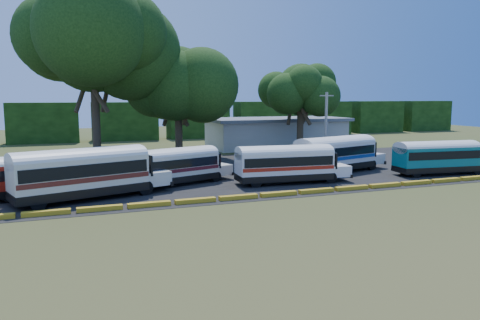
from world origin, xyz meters
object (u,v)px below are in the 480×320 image
object	(u,v)px
bus_red	(46,171)
tree_west	(93,44)
bus_white_red	(287,162)
bus_cream_west	(84,171)
bus_teal	(438,155)

from	to	relation	value
bus_red	tree_west	world-z (taller)	tree_west
bus_red	tree_west	xyz separation A→B (m)	(4.36, 12.74, 10.21)
bus_white_red	tree_west	bearing A→B (deg)	136.96
bus_red	bus_cream_west	xyz separation A→B (m)	(2.44, -2.71, 0.29)
bus_red	bus_teal	world-z (taller)	bus_teal
bus_red	bus_teal	size ratio (longest dim) A/B	0.97
bus_cream_west	bus_red	bearing A→B (deg)	114.92
bus_red	bus_cream_west	world-z (taller)	bus_cream_west
bus_red	tree_west	size ratio (longest dim) A/B	0.55
bus_cream_west	bus_teal	world-z (taller)	bus_cream_west
bus_red	bus_teal	xyz separation A→B (m)	(32.26, -3.14, 0.04)
tree_west	bus_red	bearing A→B (deg)	-108.90
bus_white_red	tree_west	xyz separation A→B (m)	(-13.42, 14.88, 10.16)
bus_cream_west	bus_teal	xyz separation A→B (m)	(29.82, -0.43, -0.25)
tree_west	bus_teal	bearing A→B (deg)	-29.65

